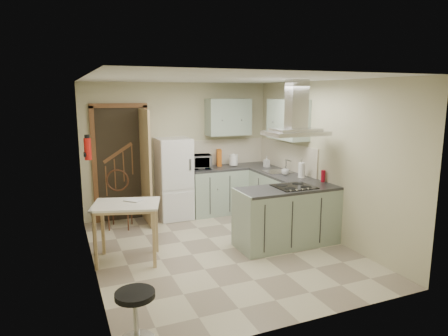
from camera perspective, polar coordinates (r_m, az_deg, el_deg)
name	(u,v)px	position (r m, az deg, el deg)	size (l,w,h in m)	color
floor	(221,250)	(6.08, -0.41, -11.61)	(4.20, 4.20, 0.00)	#C1B696
ceiling	(221,79)	(5.64, -0.44, 12.65)	(4.20, 4.20, 0.00)	silver
back_wall	(179,149)	(7.69, -6.44, 2.69)	(3.60, 3.60, 0.00)	#C2BC96
left_wall	(90,178)	(5.32, -18.65, -1.33)	(4.20, 4.20, 0.00)	#C2BC96
right_wall	(324,160)	(6.62, 14.13, 1.16)	(4.20, 4.20, 0.00)	#C2BC96
doorway	(121,164)	(7.45, -14.47, 0.61)	(1.10, 0.12, 2.10)	brown
fridge	(174,179)	(7.43, -7.18, -1.51)	(0.60, 0.60, 1.50)	white
counter_back	(217,190)	(7.77, -1.01, -3.17)	(1.08, 0.60, 0.90)	#9EB2A0
counter_right	(272,194)	(7.54, 6.87, -3.68)	(0.60, 1.95, 0.90)	#9EB2A0
splashback	(225,152)	(8.01, 0.20, 2.35)	(1.68, 0.02, 0.50)	beige
wall_cabinet_back	(228,117)	(7.79, 0.61, 7.29)	(0.85, 0.35, 0.70)	#9EB2A0
wall_cabinet_right	(288,119)	(7.15, 9.10, 6.87)	(0.35, 0.90, 0.70)	#9EB2A0
peninsula	(287,216)	(6.23, 9.04, -6.81)	(1.55, 0.65, 0.90)	#9EB2A0
hob	(294,187)	(6.16, 9.96, -2.63)	(0.58, 0.50, 0.01)	black
extractor_hood	(296,133)	(6.03, 10.20, 4.92)	(0.90, 0.55, 0.10)	silver
sink	(277,172)	(7.29, 7.63, -0.52)	(0.45, 0.40, 0.01)	silver
fire_extinguisher	(88,149)	(6.17, -18.90, 2.59)	(0.10, 0.10, 0.32)	#B2140F
drop_leaf_table	(127,232)	(5.73, -13.63, -8.91)	(0.88, 0.66, 0.83)	tan
bentwood_chair	(120,202)	(7.13, -14.68, -4.73)	(0.41, 0.41, 0.91)	#4F2B1A
stool	(136,316)	(4.06, -12.48, -19.99)	(0.37, 0.37, 0.50)	black
microwave	(198,162)	(7.54, -3.68, 0.90)	(0.47, 0.32, 0.26)	black
kettle	(234,160)	(7.79, 1.37, 1.17)	(0.17, 0.17, 0.24)	white
cereal_box	(219,158)	(7.84, -0.70, 1.50)	(0.09, 0.21, 0.32)	#CA6017
soap_bottle	(267,162)	(7.74, 6.11, 0.90)	(0.09, 0.10, 0.21)	#B9BBC6
paper_towel	(302,170)	(6.82, 11.01, -0.28)	(0.11, 0.11, 0.27)	white
cup	(285,172)	(7.03, 8.74, -0.57)	(0.13, 0.13, 0.10)	silver
red_bottle	(323,176)	(6.59, 13.97, -1.12)	(0.07, 0.07, 0.19)	#AB0E22
book	(130,199)	(5.64, -13.34, -4.31)	(0.16, 0.22, 0.10)	brown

